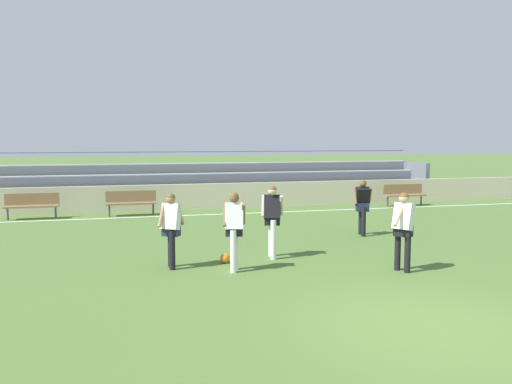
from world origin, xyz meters
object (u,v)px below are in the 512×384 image
at_px(bleacher_stand, 134,183).
at_px(player_white_challenging, 403,225).
at_px(bench_far_left, 32,204).
at_px(soccer_ball, 225,258).
at_px(bench_near_wall_gap, 404,193).
at_px(bench_near_bin, 131,201).
at_px(player_dark_on_ball, 363,202).
at_px(player_white_overlapping, 171,224).
at_px(player_white_wide_left, 234,224).
at_px(player_dark_wide_right, 272,215).

relative_size(bleacher_stand, player_white_challenging, 15.82).
height_order(bench_far_left, player_white_challenging, player_white_challenging).
bearing_deg(soccer_ball, player_white_challenging, -25.85).
xyz_separation_m(bleacher_stand, bench_near_wall_gap, (10.92, -2.96, -0.41)).
xyz_separation_m(bench_near_bin, player_dark_on_ball, (6.37, -5.83, 0.42)).
bearing_deg(bench_far_left, bench_near_bin, 0.00).
bearing_deg(bench_near_bin, soccer_ball, -77.51).
xyz_separation_m(bleacher_stand, soccer_ball, (1.62, -11.19, -0.84)).
bearing_deg(bench_near_bin, player_white_overlapping, -85.84).
bearing_deg(bleacher_stand, player_white_wide_left, -82.02).
distance_m(bench_near_wall_gap, bench_near_bin, 11.12).
distance_m(player_white_challenging, soccer_ball, 3.98).
distance_m(bench_near_bin, player_white_challenging, 11.26).
bearing_deg(player_white_wide_left, bleacher_stand, 97.98).
height_order(bench_far_left, player_dark_wide_right, player_dark_wide_right).
bearing_deg(player_white_overlapping, soccer_ball, 7.52).
distance_m(player_white_wide_left, player_dark_on_ball, 5.49).
relative_size(player_white_wide_left, soccer_ball, 7.66).
relative_size(bench_near_wall_gap, player_white_overlapping, 1.10).
height_order(bleacher_stand, player_white_wide_left, bleacher_stand).
distance_m(bench_near_bin, player_white_overlapping, 8.42).
bearing_deg(player_white_wide_left, player_dark_on_ball, 34.97).
height_order(bench_near_wall_gap, player_dark_on_ball, player_dark_on_ball).
relative_size(bench_near_bin, player_white_overlapping, 1.10).
relative_size(player_white_wide_left, player_white_challenging, 1.00).
bearing_deg(player_dark_on_ball, bench_near_bin, 137.53).
xyz_separation_m(player_white_wide_left, player_dark_on_ball, (4.50, 3.15, -0.04)).
height_order(bench_near_wall_gap, player_dark_wide_right, player_dark_wide_right).
xyz_separation_m(player_white_overlapping, player_dark_on_ball, (5.76, 2.55, -0.01)).
bearing_deg(player_dark_on_ball, bleacher_stand, 125.07).
bearing_deg(player_white_overlapping, bleacher_stand, 92.08).
bearing_deg(soccer_ball, bench_far_left, 122.32).
height_order(player_dark_wide_right, player_white_overlapping, player_dark_wide_right).
xyz_separation_m(bench_far_left, bench_near_bin, (3.38, 0.00, 0.00)).
xyz_separation_m(player_white_challenging, player_white_overlapping, (-4.70, 1.53, -0.03)).
bearing_deg(bench_near_wall_gap, bench_near_bin, 180.00).
relative_size(bench_near_bin, player_dark_on_ball, 1.10).
xyz_separation_m(player_dark_on_ball, soccer_ball, (-4.55, -2.39, -0.86)).
bearing_deg(bleacher_stand, bench_far_left, -140.40).
relative_size(player_white_overlapping, soccer_ball, 7.45).
bearing_deg(player_white_wide_left, player_white_challenging, -15.26).
xyz_separation_m(bench_near_bin, player_white_wide_left, (1.87, -8.98, 0.46)).
height_order(player_white_wide_left, soccer_ball, player_white_wide_left).
distance_m(player_dark_wide_right, player_dark_on_ball, 3.98).
xyz_separation_m(player_white_wide_left, soccer_ball, (-0.05, 0.75, -0.90)).
distance_m(bleacher_stand, soccer_ball, 11.34).
xyz_separation_m(bleacher_stand, player_white_wide_left, (1.67, -11.94, 0.05)).
bearing_deg(bench_near_bin, player_dark_wide_right, -69.26).
bearing_deg(player_dark_wide_right, bleacher_stand, 104.45).
xyz_separation_m(bleacher_stand, bench_far_left, (-3.58, -2.96, -0.41)).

